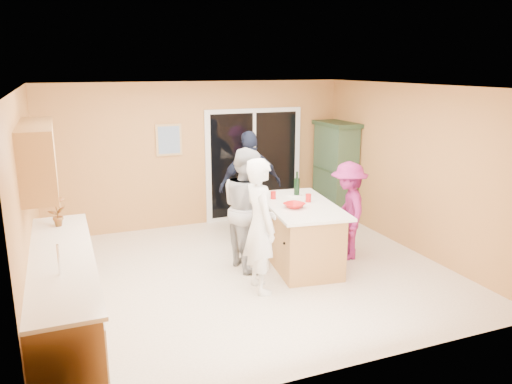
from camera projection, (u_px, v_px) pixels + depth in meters
name	position (u px, v px, depth m)	size (l,w,h in m)	color
floor	(249.00, 273.00, 7.10)	(5.50, 5.50, 0.00)	white
ceiling	(248.00, 87.00, 6.46)	(5.50, 5.00, 0.10)	white
wall_back	(199.00, 155.00, 9.03)	(5.50, 0.10, 2.60)	tan
wall_front	(346.00, 243.00, 4.53)	(5.50, 0.10, 2.60)	tan
wall_left	(28.00, 204.00, 5.79)	(0.10, 5.00, 2.60)	tan
wall_right	(413.00, 169.00, 7.77)	(0.10, 5.00, 2.60)	tan
left_cabinet_run	(64.00, 304.00, 5.16)	(0.65, 3.05, 1.24)	#B68247
upper_cabinets	(38.00, 157.00, 5.54)	(0.35, 1.60, 0.75)	#B68247
sliding_door	(254.00, 164.00, 9.44)	(1.90, 0.07, 2.10)	silver
framed_picture	(169.00, 140.00, 8.74)	(0.46, 0.04, 0.56)	tan
kitchen_island	(300.00, 236.00, 7.32)	(1.18, 1.87, 0.93)	#B68247
green_hutch	(335.00, 172.00, 9.48)	(0.53, 1.01, 1.85)	#233823
woman_white	(260.00, 226.00, 6.36)	(0.64, 0.42, 1.76)	white
woman_grey	(247.00, 208.00, 7.15)	(0.85, 0.66, 1.76)	#A5A5A7
woman_navy	(251.00, 186.00, 8.30)	(1.08, 0.45, 1.84)	#172033
woman_magenta	(348.00, 211.00, 7.50)	(0.96, 0.55, 1.49)	#921F64
serving_bowl	(294.00, 205.00, 6.99)	(0.28, 0.28, 0.07)	#B61514
tulip_vase	(57.00, 210.00, 6.10)	(0.21, 0.15, 0.41)	#9F140F
tumbler_near	(273.00, 195.00, 7.45)	(0.08, 0.08, 0.12)	#B61514
tumbler_far	(308.00, 198.00, 7.29)	(0.08, 0.08, 0.12)	#B61514
wine_bottle	(297.00, 186.00, 7.61)	(0.09, 0.09, 0.38)	black
white_plate	(294.00, 194.00, 7.69)	(0.24, 0.24, 0.02)	silver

